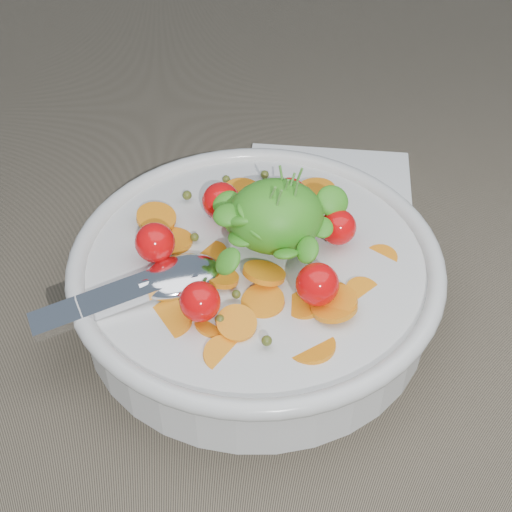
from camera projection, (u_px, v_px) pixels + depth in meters
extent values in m
plane|color=#756953|center=(283.00, 308.00, 0.61)|extent=(6.00, 6.00, 0.00)
cylinder|color=silver|center=(256.00, 284.00, 0.59)|extent=(0.29, 0.29, 0.06)
torus|color=silver|center=(256.00, 260.00, 0.57)|extent=(0.30, 0.30, 0.02)
cylinder|color=silver|center=(256.00, 304.00, 0.61)|extent=(0.14, 0.14, 0.01)
cylinder|color=brown|center=(256.00, 284.00, 0.59)|extent=(0.26, 0.26, 0.04)
cylinder|color=orange|center=(331.00, 293.00, 0.55)|extent=(0.03, 0.03, 0.01)
cylinder|color=orange|center=(264.00, 273.00, 0.55)|extent=(0.04, 0.03, 0.02)
cylinder|color=orange|center=(237.00, 323.00, 0.52)|extent=(0.03, 0.03, 0.01)
cylinder|color=orange|center=(186.00, 271.00, 0.55)|extent=(0.03, 0.03, 0.02)
cylinder|color=orange|center=(337.00, 302.00, 0.53)|extent=(0.04, 0.04, 0.02)
cylinder|color=orange|center=(168.00, 322.00, 0.53)|extent=(0.04, 0.04, 0.02)
cylinder|color=orange|center=(277.00, 210.00, 0.62)|extent=(0.03, 0.03, 0.01)
cylinder|color=orange|center=(261.00, 204.00, 0.62)|extent=(0.04, 0.04, 0.01)
cylinder|color=orange|center=(173.00, 241.00, 0.59)|extent=(0.05, 0.05, 0.01)
cylinder|color=orange|center=(256.00, 222.00, 0.60)|extent=(0.05, 0.05, 0.01)
cylinder|color=orange|center=(221.00, 277.00, 0.55)|extent=(0.03, 0.03, 0.02)
cylinder|color=orange|center=(156.00, 218.00, 0.60)|extent=(0.04, 0.04, 0.01)
cylinder|color=orange|center=(310.00, 347.00, 0.51)|extent=(0.05, 0.05, 0.02)
cylinder|color=orange|center=(363.00, 292.00, 0.55)|extent=(0.04, 0.04, 0.01)
cylinder|color=orange|center=(303.00, 306.00, 0.54)|extent=(0.04, 0.04, 0.01)
cylinder|color=orange|center=(226.00, 356.00, 0.50)|extent=(0.04, 0.04, 0.02)
cylinder|color=orange|center=(241.00, 194.00, 0.63)|extent=(0.05, 0.05, 0.01)
cylinder|color=orange|center=(207.00, 254.00, 0.58)|extent=(0.05, 0.05, 0.01)
cylinder|color=orange|center=(217.00, 324.00, 0.53)|extent=(0.05, 0.05, 0.01)
cylinder|color=orange|center=(263.00, 302.00, 0.54)|extent=(0.04, 0.04, 0.01)
cylinder|color=orange|center=(200.00, 276.00, 0.56)|extent=(0.04, 0.04, 0.02)
cylinder|color=orange|center=(334.00, 306.00, 0.53)|extent=(0.04, 0.04, 0.02)
cylinder|color=orange|center=(316.00, 191.00, 0.63)|extent=(0.04, 0.04, 0.01)
cylinder|color=orange|center=(380.00, 259.00, 0.58)|extent=(0.04, 0.04, 0.01)
sphere|color=#4B551C|center=(195.00, 237.00, 0.58)|extent=(0.01, 0.01, 0.01)
sphere|color=#4B551C|center=(271.00, 207.00, 0.61)|extent=(0.01, 0.01, 0.01)
sphere|color=#4B551C|center=(283.00, 214.00, 0.61)|extent=(0.01, 0.01, 0.01)
sphere|color=#4B551C|center=(267.00, 341.00, 0.50)|extent=(0.01, 0.01, 0.01)
sphere|color=#4B551C|center=(220.00, 320.00, 0.52)|extent=(0.01, 0.01, 0.01)
sphere|color=#4B551C|center=(239.00, 207.00, 0.61)|extent=(0.01, 0.01, 0.01)
sphere|color=#4B551C|center=(265.00, 175.00, 0.65)|extent=(0.01, 0.01, 0.01)
sphere|color=#4B551C|center=(194.00, 291.00, 0.54)|extent=(0.01, 0.01, 0.01)
sphere|color=#4B551C|center=(187.00, 195.00, 0.62)|extent=(0.01, 0.01, 0.01)
sphere|color=#4B551C|center=(322.00, 306.00, 0.54)|extent=(0.01, 0.01, 0.01)
sphere|color=#4B551C|center=(236.00, 294.00, 0.54)|extent=(0.01, 0.01, 0.01)
sphere|color=#4B551C|center=(226.00, 179.00, 0.65)|extent=(0.01, 0.01, 0.01)
sphere|color=red|center=(338.00, 227.00, 0.57)|extent=(0.03, 0.03, 0.03)
sphere|color=red|center=(289.00, 196.00, 0.60)|extent=(0.03, 0.03, 0.03)
sphere|color=red|center=(221.00, 201.00, 0.60)|extent=(0.03, 0.03, 0.03)
sphere|color=red|center=(155.00, 243.00, 0.56)|extent=(0.03, 0.03, 0.03)
sphere|color=red|center=(200.00, 302.00, 0.51)|extent=(0.03, 0.03, 0.03)
sphere|color=red|center=(317.00, 284.00, 0.52)|extent=(0.03, 0.03, 0.03)
ellipsoid|color=green|center=(276.00, 216.00, 0.56)|extent=(0.08, 0.07, 0.06)
ellipsoid|color=green|center=(249.00, 216.00, 0.57)|extent=(0.04, 0.04, 0.04)
ellipsoid|color=green|center=(255.00, 196.00, 0.58)|extent=(0.04, 0.04, 0.02)
ellipsoid|color=green|center=(322.00, 227.00, 0.56)|extent=(0.02, 0.02, 0.01)
ellipsoid|color=green|center=(228.00, 261.00, 0.52)|extent=(0.03, 0.03, 0.02)
ellipsoid|color=green|center=(248.00, 214.00, 0.54)|extent=(0.03, 0.03, 0.03)
ellipsoid|color=green|center=(241.00, 221.00, 0.54)|extent=(0.03, 0.03, 0.03)
ellipsoid|color=green|center=(332.00, 201.00, 0.57)|extent=(0.04, 0.03, 0.03)
ellipsoid|color=green|center=(286.00, 254.00, 0.53)|extent=(0.03, 0.03, 0.02)
ellipsoid|color=green|center=(227.00, 215.00, 0.55)|extent=(0.03, 0.03, 0.02)
ellipsoid|color=green|center=(243.00, 237.00, 0.55)|extent=(0.03, 0.03, 0.01)
ellipsoid|color=green|center=(293.00, 213.00, 0.54)|extent=(0.03, 0.03, 0.02)
ellipsoid|color=green|center=(293.00, 208.00, 0.56)|extent=(0.02, 0.03, 0.03)
ellipsoid|color=green|center=(274.00, 209.00, 0.56)|extent=(0.03, 0.03, 0.01)
ellipsoid|color=green|center=(261.00, 210.00, 0.56)|extent=(0.04, 0.04, 0.03)
ellipsoid|color=green|center=(308.00, 250.00, 0.53)|extent=(0.02, 0.03, 0.02)
ellipsoid|color=green|center=(278.00, 216.00, 0.54)|extent=(0.02, 0.02, 0.02)
ellipsoid|color=green|center=(276.00, 204.00, 0.55)|extent=(0.02, 0.02, 0.02)
ellipsoid|color=green|center=(278.00, 203.00, 0.54)|extent=(0.02, 0.02, 0.01)
ellipsoid|color=green|center=(310.00, 210.00, 0.56)|extent=(0.03, 0.03, 0.01)
ellipsoid|color=green|center=(285.00, 197.00, 0.56)|extent=(0.03, 0.03, 0.02)
ellipsoid|color=green|center=(267.00, 207.00, 0.55)|extent=(0.02, 0.03, 0.01)
ellipsoid|color=green|center=(260.00, 231.00, 0.54)|extent=(0.04, 0.04, 0.03)
ellipsoid|color=green|center=(225.00, 202.00, 0.58)|extent=(0.03, 0.03, 0.02)
cylinder|color=#4C8C33|center=(293.00, 192.00, 0.56)|extent=(0.01, 0.01, 0.05)
cylinder|color=#4C8C33|center=(265.00, 211.00, 0.54)|extent=(0.02, 0.01, 0.05)
cylinder|color=#4C8C33|center=(285.00, 203.00, 0.55)|extent=(0.02, 0.02, 0.05)
cylinder|color=#4C8C33|center=(281.00, 203.00, 0.55)|extent=(0.01, 0.01, 0.05)
cylinder|color=#4C8C33|center=(292.00, 209.00, 0.54)|extent=(0.01, 0.00, 0.05)
cylinder|color=#4C8C33|center=(285.00, 195.00, 0.56)|extent=(0.01, 0.01, 0.05)
cylinder|color=#4C8C33|center=(273.00, 217.00, 0.54)|extent=(0.01, 0.00, 0.05)
ellipsoid|color=silver|center=(180.00, 277.00, 0.55)|extent=(0.08, 0.06, 0.02)
cube|color=silver|center=(114.00, 298.00, 0.53)|extent=(0.13, 0.06, 0.02)
cylinder|color=silver|center=(154.00, 284.00, 0.54)|extent=(0.03, 0.02, 0.01)
cube|color=white|center=(327.00, 192.00, 0.72)|extent=(0.20, 0.18, 0.01)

